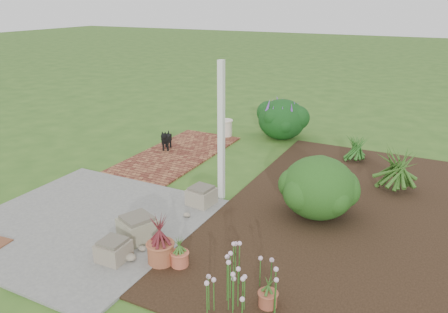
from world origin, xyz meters
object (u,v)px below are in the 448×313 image
at_px(stone_trough_near, 114,251).
at_px(black_dog, 166,139).
at_px(evergreen_shrub, 319,186).
at_px(cream_ceramic_urn, 226,128).

xyz_separation_m(stone_trough_near, black_dog, (-1.98, 4.22, 0.14)).
bearing_deg(evergreen_shrub, cream_ceramic_urn, 135.68).
bearing_deg(evergreen_shrub, stone_trough_near, -129.25).
relative_size(stone_trough_near, evergreen_shrub, 0.32).
distance_m(stone_trough_near, evergreen_shrub, 3.39).
bearing_deg(black_dog, stone_trough_near, -83.76).
height_order(cream_ceramic_urn, evergreen_shrub, evergreen_shrub).
distance_m(black_dog, evergreen_shrub, 4.42).
relative_size(black_dog, cream_ceramic_urn, 1.23).
relative_size(black_dog, evergreen_shrub, 0.42).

